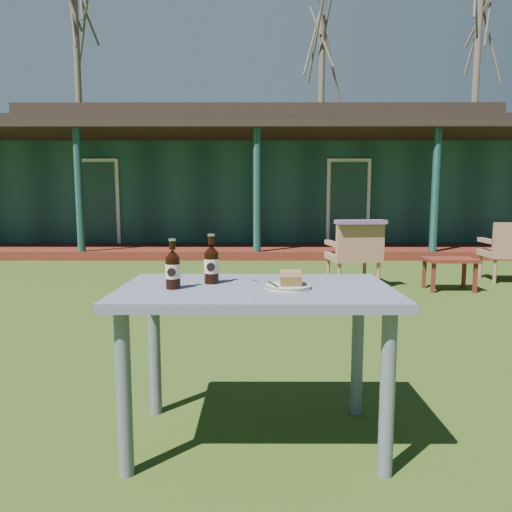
{
  "coord_description": "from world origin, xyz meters",
  "views": [
    {
      "loc": [
        0.01,
        -3.59,
        1.1
      ],
      "look_at": [
        0.0,
        -1.3,
        0.82
      ],
      "focal_mm": 32.0,
      "sensor_mm": 36.0,
      "label": 1
    }
  ],
  "objects_px": {
    "cafe_table": "(256,309)",
    "plate": "(288,286)",
    "armchair_left": "(355,251)",
    "armchair_right": "(511,248)",
    "cola_bottle_near": "(211,264)",
    "side_table": "(450,263)",
    "cola_bottle_far": "(173,269)",
    "cake_slice": "(291,278)"
  },
  "relations": [
    {
      "from": "armchair_right",
      "to": "plate",
      "type": "bearing_deg",
      "value": -128.3
    },
    {
      "from": "armchair_left",
      "to": "side_table",
      "type": "xyz_separation_m",
      "value": [
        1.11,
        -0.24,
        -0.12
      ]
    },
    {
      "from": "plate",
      "to": "armchair_right",
      "type": "xyz_separation_m",
      "value": [
        3.28,
        4.15,
        -0.27
      ]
    },
    {
      "from": "plate",
      "to": "cafe_table",
      "type": "bearing_deg",
      "value": 167.88
    },
    {
      "from": "plate",
      "to": "side_table",
      "type": "xyz_separation_m",
      "value": [
        2.22,
        3.57,
        -0.39
      ]
    },
    {
      "from": "cola_bottle_near",
      "to": "armchair_left",
      "type": "bearing_deg",
      "value": 68.5
    },
    {
      "from": "cafe_table",
      "to": "cola_bottle_far",
      "type": "height_order",
      "value": "cola_bottle_far"
    },
    {
      "from": "armchair_right",
      "to": "side_table",
      "type": "distance_m",
      "value": 1.22
    },
    {
      "from": "cafe_table",
      "to": "side_table",
      "type": "distance_m",
      "value": 4.26
    },
    {
      "from": "cola_bottle_far",
      "to": "side_table",
      "type": "distance_m",
      "value": 4.53
    },
    {
      "from": "cola_bottle_near",
      "to": "plate",
      "type": "bearing_deg",
      "value": -17.53
    },
    {
      "from": "cake_slice",
      "to": "side_table",
      "type": "distance_m",
      "value": 4.22
    },
    {
      "from": "cola_bottle_far",
      "to": "armchair_left",
      "type": "distance_m",
      "value": 4.17
    },
    {
      "from": "armchair_right",
      "to": "side_table",
      "type": "relative_size",
      "value": 1.35
    },
    {
      "from": "plate",
      "to": "cola_bottle_near",
      "type": "height_order",
      "value": "cola_bottle_near"
    },
    {
      "from": "cake_slice",
      "to": "armchair_left",
      "type": "bearing_deg",
      "value": 73.89
    },
    {
      "from": "plate",
      "to": "cola_bottle_far",
      "type": "xyz_separation_m",
      "value": [
        -0.5,
        -0.02,
        0.08
      ]
    },
    {
      "from": "cafe_table",
      "to": "armchair_left",
      "type": "bearing_deg",
      "value": 71.65
    },
    {
      "from": "plate",
      "to": "cola_bottle_far",
      "type": "bearing_deg",
      "value": -177.79
    },
    {
      "from": "cafe_table",
      "to": "side_table",
      "type": "xyz_separation_m",
      "value": [
        2.36,
        3.54,
        -0.28
      ]
    },
    {
      "from": "cafe_table",
      "to": "armchair_left",
      "type": "xyz_separation_m",
      "value": [
        1.25,
        3.78,
        -0.16
      ]
    },
    {
      "from": "cola_bottle_near",
      "to": "cola_bottle_far",
      "type": "relative_size",
      "value": 1.05
    },
    {
      "from": "cafe_table",
      "to": "armchair_right",
      "type": "distance_m",
      "value": 5.36
    },
    {
      "from": "cola_bottle_far",
      "to": "armchair_right",
      "type": "xyz_separation_m",
      "value": [
        3.78,
        4.17,
        -0.35
      ]
    },
    {
      "from": "cola_bottle_far",
      "to": "side_table",
      "type": "relative_size",
      "value": 0.36
    },
    {
      "from": "cake_slice",
      "to": "cola_bottle_far",
      "type": "xyz_separation_m",
      "value": [
        -0.51,
        -0.02,
        0.04
      ]
    },
    {
      "from": "cafe_table",
      "to": "plate",
      "type": "height_order",
      "value": "plate"
    },
    {
      "from": "armchair_left",
      "to": "armchair_right",
      "type": "distance_m",
      "value": 2.2
    },
    {
      "from": "cafe_table",
      "to": "cake_slice",
      "type": "relative_size",
      "value": 13.04
    },
    {
      "from": "cake_slice",
      "to": "armchair_left",
      "type": "relative_size",
      "value": 0.11
    },
    {
      "from": "cola_bottle_far",
      "to": "side_table",
      "type": "xyz_separation_m",
      "value": [
        2.72,
        3.59,
        -0.47
      ]
    },
    {
      "from": "cake_slice",
      "to": "cola_bottle_near",
      "type": "height_order",
      "value": "cola_bottle_near"
    },
    {
      "from": "armchair_left",
      "to": "armchair_right",
      "type": "height_order",
      "value": "same"
    },
    {
      "from": "cake_slice",
      "to": "armchair_right",
      "type": "relative_size",
      "value": 0.11
    },
    {
      "from": "cola_bottle_near",
      "to": "side_table",
      "type": "bearing_deg",
      "value": 53.45
    },
    {
      "from": "plate",
      "to": "cake_slice",
      "type": "distance_m",
      "value": 0.04
    },
    {
      "from": "cafe_table",
      "to": "plate",
      "type": "relative_size",
      "value": 5.88
    },
    {
      "from": "cola_bottle_far",
      "to": "armchair_right",
      "type": "height_order",
      "value": "cola_bottle_far"
    },
    {
      "from": "cake_slice",
      "to": "cola_bottle_far",
      "type": "height_order",
      "value": "cola_bottle_far"
    },
    {
      "from": "cake_slice",
      "to": "cola_bottle_near",
      "type": "bearing_deg",
      "value": 162.45
    },
    {
      "from": "side_table",
      "to": "armchair_left",
      "type": "bearing_deg",
      "value": 167.81
    },
    {
      "from": "cake_slice",
      "to": "armchair_right",
      "type": "bearing_deg",
      "value": 51.82
    }
  ]
}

